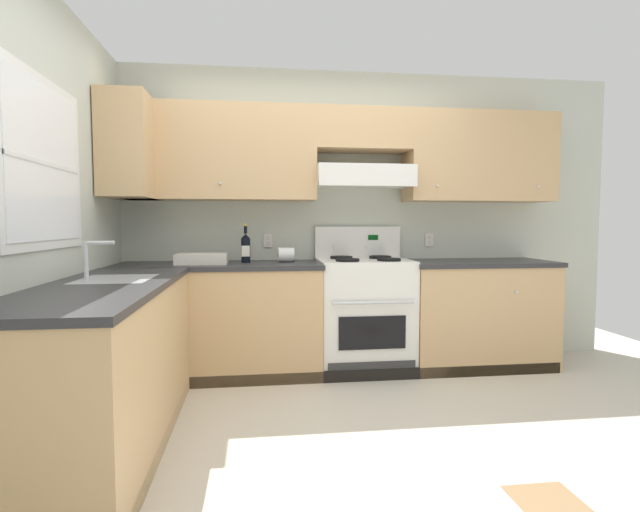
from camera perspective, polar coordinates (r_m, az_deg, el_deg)
name	(u,v)px	position (r m, az deg, el deg)	size (l,w,h in m)	color
ground_plane	(334,437)	(2.99, 1.68, -20.42)	(7.04, 7.04, 0.00)	beige
floor_accent_tile	(549,501)	(2.61, 25.20, -24.56)	(0.30, 0.30, 0.01)	olive
wall_back	(353,195)	(4.31, 3.90, 7.16)	(4.68, 0.57, 2.55)	beige
wall_left	(49,203)	(3.14, -29.15, 5.41)	(0.47, 4.00, 2.55)	beige
counter_back_run	(335,317)	(4.06, 1.82, -7.20)	(3.60, 0.65, 0.91)	tan
counter_left_run	(106,367)	(2.92, -23.75, -11.81)	(0.63, 1.91, 1.13)	tan
stove	(364,313)	(4.12, 5.18, -6.69)	(0.76, 0.62, 1.20)	white
wine_bottle	(246,247)	(4.01, -8.69, 1.04)	(0.07, 0.08, 0.32)	black
bowl	(202,260)	(3.95, -13.65, -0.51)	(0.40, 0.27, 0.08)	beige
paper_towel_roll	(286,255)	(4.04, -4.00, 0.15)	(0.13, 0.12, 0.12)	white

